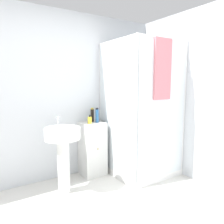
# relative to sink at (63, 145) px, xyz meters

# --- Properties ---
(wall_back) EXTENTS (6.40, 0.06, 2.50)m
(wall_back) POSITION_rel_sink_xyz_m (0.11, 0.51, 0.61)
(wall_back) COLOR silver
(wall_back) RESTS_ON ground_plane
(shower_enclosure) EXTENTS (0.97, 1.00, 2.07)m
(shower_enclosure) POSITION_rel_sink_xyz_m (1.23, -0.10, -0.09)
(shower_enclosure) COLOR white
(shower_enclosure) RESTS_ON ground_plane
(vanity_cabinet) EXTENTS (0.36, 0.36, 0.84)m
(vanity_cabinet) POSITION_rel_sink_xyz_m (0.59, 0.30, -0.22)
(vanity_cabinet) COLOR silver
(vanity_cabinet) RESTS_ON ground_plane
(sink) EXTENTS (0.46, 0.46, 1.01)m
(sink) POSITION_rel_sink_xyz_m (0.00, 0.00, 0.00)
(sink) COLOR white
(sink) RESTS_ON ground_plane
(soap_dispenser) EXTENTS (0.06, 0.07, 0.14)m
(soap_dispenser) POSITION_rel_sink_xyz_m (0.52, 0.24, 0.25)
(soap_dispenser) COLOR yellow
(soap_dispenser) RESTS_ON vanity_cabinet
(shampoo_bottle_tall_black) EXTENTS (0.05, 0.05, 0.22)m
(shampoo_bottle_tall_black) POSITION_rel_sink_xyz_m (0.62, 0.35, 0.30)
(shampoo_bottle_tall_black) COLOR black
(shampoo_bottle_tall_black) RESTS_ON vanity_cabinet
(shampoo_bottle_blue) EXTENTS (0.05, 0.05, 0.23)m
(shampoo_bottle_blue) POSITION_rel_sink_xyz_m (0.66, 0.26, 0.31)
(shampoo_bottle_blue) COLOR #2D66A3
(shampoo_bottle_blue) RESTS_ON vanity_cabinet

